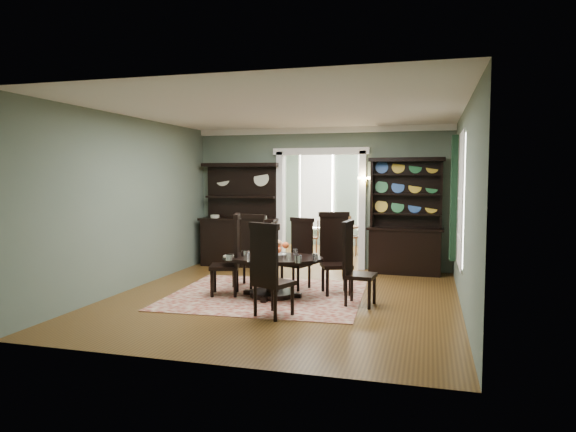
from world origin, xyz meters
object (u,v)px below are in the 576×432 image
object	(u,v)px
sideboard	(240,230)
welsh_dresser	(405,232)
dining_table	(272,269)
parlor_table	(343,236)

from	to	relation	value
sideboard	welsh_dresser	bearing A→B (deg)	-2.22
dining_table	parlor_table	bearing A→B (deg)	82.71
parlor_table	sideboard	bearing A→B (deg)	-132.70
dining_table	parlor_table	xyz separation A→B (m)	(0.38, 4.78, 0.01)
dining_table	welsh_dresser	distance (m)	3.36
sideboard	parlor_table	world-z (taller)	sideboard
parlor_table	welsh_dresser	bearing A→B (deg)	-52.66
sideboard	welsh_dresser	size ratio (longest dim) A/B	0.96
dining_table	parlor_table	distance (m)	4.80
sideboard	welsh_dresser	distance (m)	3.57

